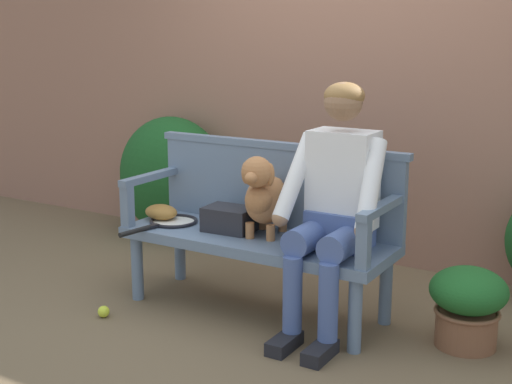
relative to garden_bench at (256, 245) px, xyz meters
name	(u,v)px	position (x,y,z in m)	size (l,w,h in m)	color
ground_plane	(256,310)	(0.00, 0.00, -0.39)	(40.00, 40.00, 0.00)	brown
brick_garden_fence	(355,89)	(0.00, 1.34, 0.79)	(8.00, 0.30, 2.35)	#936651
hedge_bush_mid_left	(172,177)	(-1.35, 0.98, 0.08)	(0.92, 0.63, 0.94)	#194C1E
garden_bench	(256,245)	(0.00, 0.00, 0.00)	(1.56, 0.54, 0.45)	slate
bench_backrest	(277,183)	(0.00, 0.24, 0.31)	(1.60, 0.06, 0.50)	slate
bench_armrest_left_end	(142,188)	(-0.74, -0.09, 0.26)	(0.06, 0.54, 0.28)	slate
bench_armrest_right_end	(375,222)	(0.74, -0.09, 0.26)	(0.06, 0.54, 0.28)	slate
person_seated	(335,200)	(0.49, -0.02, 0.33)	(0.56, 0.67, 1.32)	black
dog_on_bench	(264,195)	(0.05, 0.00, 0.30)	(0.28, 0.48, 0.47)	#AD7042
tennis_racket	(170,222)	(-0.57, -0.05, 0.07)	(0.33, 0.58, 0.03)	black
baseball_glove	(161,212)	(-0.67, 0.00, 0.10)	(0.22, 0.17, 0.09)	#9E6B2D
sports_bag	(230,219)	(-0.18, 0.00, 0.13)	(0.28, 0.20, 0.14)	#232328
tennis_ball	(104,312)	(-0.68, -0.53, -0.36)	(0.07, 0.07, 0.07)	#CCDB33
potted_plant	(468,303)	(1.16, 0.15, -0.16)	(0.39, 0.39, 0.42)	brown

